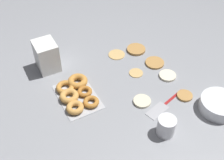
# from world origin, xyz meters

# --- Properties ---
(ground_plane) EXTENTS (3.00, 3.00, 0.00)m
(ground_plane) POSITION_xyz_m (0.00, 0.00, 0.00)
(ground_plane) COLOR gray
(pancake_0) EXTENTS (0.10, 0.10, 0.01)m
(pancake_0) POSITION_xyz_m (-0.23, 0.07, 0.00)
(pancake_0) COLOR tan
(pancake_0) RESTS_ON ground_plane
(pancake_1) EXTENTS (0.11, 0.11, 0.01)m
(pancake_1) POSITION_xyz_m (-0.05, 0.24, 0.01)
(pancake_1) COLOR #B27F42
(pancake_1) RESTS_ON ground_plane
(pancake_2) EXTENTS (0.10, 0.10, 0.01)m
(pancake_2) POSITION_xyz_m (0.08, 0.24, 0.01)
(pancake_2) COLOR beige
(pancake_2) RESTS_ON ground_plane
(pancake_3) EXTENTS (0.08, 0.08, 0.01)m
(pancake_3) POSITION_xyz_m (-0.03, 0.09, 0.00)
(pancake_3) COLOR tan
(pancake_3) RESTS_ON ground_plane
(pancake_4) EXTENTS (0.08, 0.08, 0.01)m
(pancake_4) POSITION_xyz_m (0.25, 0.22, 0.01)
(pancake_4) COLOR #B27F42
(pancake_4) RESTS_ON ground_plane
(pancake_5) EXTENTS (0.09, 0.09, 0.01)m
(pancake_5) POSITION_xyz_m (0.18, 0.00, 0.01)
(pancake_5) COLOR beige
(pancake_5) RESTS_ON ground_plane
(pancake_6) EXTENTS (0.12, 0.12, 0.02)m
(pancake_6) POSITION_xyz_m (-0.21, 0.20, 0.01)
(pancake_6) COLOR #B27F42
(pancake_6) RESTS_ON ground_plane
(donut_tray) EXTENTS (0.28, 0.19, 0.04)m
(donut_tray) POSITION_xyz_m (-0.03, -0.29, 0.02)
(donut_tray) COLOR #ADAFB5
(donut_tray) RESTS_ON ground_plane
(batter_bowl) EXTENTS (0.20, 0.20, 0.06)m
(batter_bowl) POSITION_xyz_m (0.40, 0.32, 0.03)
(batter_bowl) COLOR white
(batter_bowl) RESTS_ON ground_plane
(container_stack) EXTENTS (0.14, 0.12, 0.18)m
(container_stack) POSITION_xyz_m (-0.32, -0.34, 0.09)
(container_stack) COLOR white
(container_stack) RESTS_ON ground_plane
(paper_cup) EXTENTS (0.09, 0.09, 0.10)m
(paper_cup) POSITION_xyz_m (0.39, -0.01, 0.05)
(paper_cup) COLOR white
(paper_cup) RESTS_ON ground_plane
(spatula) EXTENTS (0.11, 0.27, 0.01)m
(spatula) POSITION_xyz_m (0.26, 0.07, 0.00)
(spatula) COLOR maroon
(spatula) RESTS_ON ground_plane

